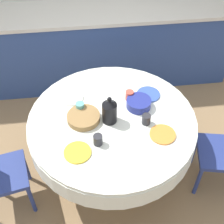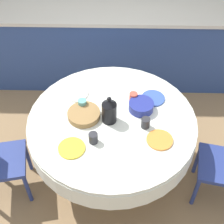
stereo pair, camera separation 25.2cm
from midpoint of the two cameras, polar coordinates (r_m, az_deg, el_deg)
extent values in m
plane|color=#8E704C|center=(3.18, 2.31, -10.80)|extent=(12.00, 12.00, 0.00)
cube|color=#2D4784|center=(3.91, 2.39, 11.62)|extent=(3.20, 0.60, 0.92)
cube|color=beige|center=(3.66, 2.62, 17.83)|extent=(3.24, 0.64, 0.04)
cylinder|color=brown|center=(3.16, 2.32, -10.60)|extent=(0.44, 0.44, 0.04)
cylinder|color=brown|center=(2.93, 2.47, -7.60)|extent=(0.11, 0.11, 0.51)
cylinder|color=silver|center=(2.66, 2.70, -3.14)|extent=(1.41, 1.41, 0.18)
cylinder|color=silver|center=(2.59, 2.78, -1.61)|extent=(1.40, 1.40, 0.03)
cube|color=navy|center=(2.91, 21.85, -9.20)|extent=(0.47, 0.47, 0.04)
cylinder|color=navy|center=(2.95, 17.44, -13.94)|extent=(0.04, 0.04, 0.39)
cylinder|color=navy|center=(3.15, 17.53, -8.47)|extent=(0.04, 0.04, 0.39)
cube|color=navy|center=(2.86, -17.06, -8.75)|extent=(0.47, 0.47, 0.04)
cylinder|color=navy|center=(3.11, -12.91, -8.10)|extent=(0.04, 0.04, 0.39)
cylinder|color=navy|center=(2.91, -12.73, -13.66)|extent=(0.04, 0.04, 0.39)
cylinder|color=yellow|center=(2.37, -4.39, -6.76)|extent=(0.21, 0.21, 0.01)
cylinder|color=#28282D|center=(2.38, -0.42, -4.94)|extent=(0.07, 0.07, 0.09)
cylinder|color=orange|center=(2.47, 11.63, -5.17)|extent=(0.21, 0.21, 0.01)
cylinder|color=#28282D|center=(2.51, 9.01, -2.13)|extent=(0.07, 0.07, 0.09)
cylinder|color=white|center=(2.78, -3.94, 3.22)|extent=(0.21, 0.21, 0.01)
cylinder|color=#5BA39E|center=(2.63, -2.73, 1.29)|extent=(0.07, 0.07, 0.09)
cylinder|color=#3856AD|center=(2.78, 10.10, 2.39)|extent=(0.21, 0.21, 0.01)
cylinder|color=#CC4C3D|center=(2.71, 6.58, 2.55)|extent=(0.07, 0.07, 0.09)
cylinder|color=black|center=(2.50, 2.37, -0.24)|extent=(0.12, 0.12, 0.18)
cone|color=black|center=(2.42, 2.44, 1.58)|extent=(0.11, 0.11, 0.04)
sphere|color=black|center=(2.39, 2.47, 2.25)|extent=(0.04, 0.04, 0.04)
cylinder|color=olive|center=(2.57, -2.39, -0.60)|extent=(0.27, 0.27, 0.05)
cylinder|color=navy|center=(2.65, 8.06, 0.94)|extent=(0.21, 0.21, 0.07)
camera|label=1|loc=(0.13, -87.13, 2.94)|focal=50.00mm
camera|label=2|loc=(0.13, 92.87, -2.94)|focal=50.00mm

